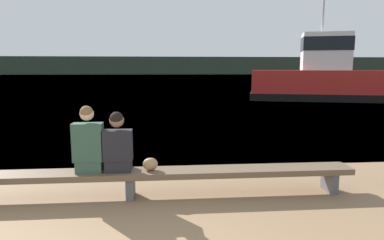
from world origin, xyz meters
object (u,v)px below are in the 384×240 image
object	(u,v)px
shopping_bag	(150,164)
tugboat_red	(319,79)
person_right	(118,145)
person_left	(88,144)
bench_main	(130,176)

from	to	relation	value
shopping_bag	tugboat_red	bearing A→B (deg)	57.46
person_right	shopping_bag	distance (m)	0.59
person_left	tugboat_red	size ratio (longest dim) A/B	0.12
person_left	tugboat_red	bearing A→B (deg)	55.14
shopping_bag	person_right	bearing A→B (deg)	179.90
person_right	shopping_bag	size ratio (longest dim) A/B	3.98
bench_main	shopping_bag	world-z (taller)	shopping_bag
shopping_bag	tugboat_red	distance (m)	19.19
shopping_bag	tugboat_red	xyz separation A→B (m)	(10.31, 16.16, 0.82)
person_right	person_left	bearing A→B (deg)	-179.83
person_left	shopping_bag	distance (m)	1.01
bench_main	tugboat_red	xyz separation A→B (m)	(10.63, 16.16, 0.99)
shopping_bag	tugboat_red	world-z (taller)	tugboat_red
person_right	shopping_bag	bearing A→B (deg)	-0.10
person_left	shopping_bag	world-z (taller)	person_left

